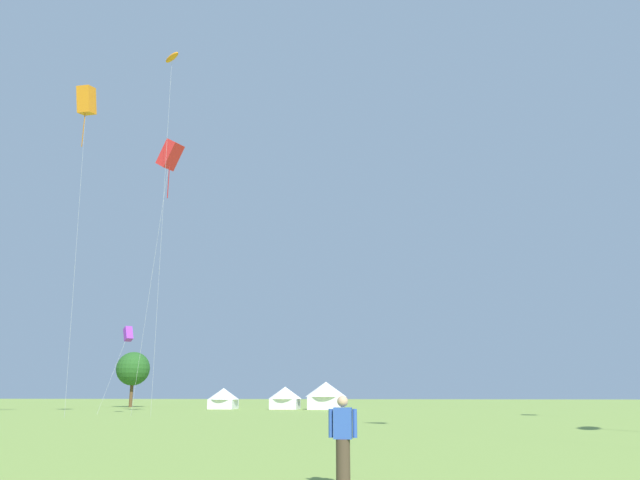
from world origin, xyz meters
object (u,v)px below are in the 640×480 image
kite_orange_parafoil (172,59)px  tree_distant_right (133,369)px  person_spectator (343,442)px  festival_tent_left (285,397)px  kite_orange_box (86,101)px  festival_tent_center (223,397)px  kite_purple_box (128,334)px  festival_tent_right (326,394)px  kite_red_box (170,155)px

kite_orange_parafoil → tree_distant_right: bearing=116.7°
person_spectator → festival_tent_left: festival_tent_left is taller
kite_orange_parafoil → kite_orange_box: 8.64m
person_spectator → festival_tent_center: size_ratio=0.47×
festival_tent_center → tree_distant_right: 18.26m
festival_tent_left → tree_distant_right: bearing=158.8°
kite_purple_box → festival_tent_left: kite_purple_box is taller
kite_orange_parafoil → festival_tent_right: size_ratio=6.83×
festival_tent_left → festival_tent_center: bearing=180.0°
kite_purple_box → person_spectator: size_ratio=4.62×
kite_orange_parafoil → person_spectator: size_ratio=18.83×
festival_tent_center → festival_tent_left: (7.40, 0.00, 0.08)m
kite_purple_box → festival_tent_center: kite_purple_box is taller
kite_orange_parafoil → kite_orange_box: size_ratio=1.13×
kite_red_box → festival_tent_left: bearing=71.2°
kite_red_box → person_spectator: (19.68, -37.99, -22.52)m
kite_orange_parafoil → tree_distant_right: kite_orange_parafoil is taller
festival_tent_center → tree_distant_right: (-15.52, 8.87, 3.72)m
festival_tent_right → person_spectator: bearing=-82.6°
festival_tent_right → kite_purple_box: bearing=-135.0°
kite_purple_box → festival_tent_center: 18.39m
festival_tent_left → tree_distant_right: size_ratio=0.53×
festival_tent_right → tree_distant_right: bearing=162.3°
kite_orange_box → festival_tent_left: (13.79, 25.10, -25.95)m
kite_red_box → person_spectator: size_ratio=14.35×
kite_orange_parafoil → festival_tent_right: kite_orange_parafoil is taller
kite_orange_box → kite_red_box: (6.59, 3.97, -4.00)m
kite_purple_box → festival_tent_center: (4.59, 16.79, -5.92)m
kite_orange_box → kite_red_box: bearing=31.1°
person_spectator → festival_tent_center: 62.38m
kite_red_box → person_spectator: kite_red_box is taller
kite_red_box → person_spectator: bearing=-62.6°
kite_orange_box → festival_tent_right: (18.58, 25.10, -25.65)m
kite_orange_box → tree_distant_right: 41.66m
kite_orange_box → festival_tent_left: kite_orange_box is taller
kite_orange_box → tree_distant_right: size_ratio=3.92×
kite_red_box → festival_tent_center: kite_red_box is taller
kite_purple_box → kite_red_box: bearing=-42.1°
kite_orange_parafoil → kite_purple_box: size_ratio=4.07×
kite_orange_box → festival_tent_center: (6.38, 25.10, -26.03)m
festival_tent_right → tree_distant_right: size_ratio=0.65×
kite_purple_box → tree_distant_right: size_ratio=1.09×
kite_purple_box → person_spectator: bearing=-60.0°
festival_tent_right → kite_orange_box: bearing=-126.5°
festival_tent_center → festival_tent_right: 12.20m
festival_tent_center → festival_tent_right: bearing=0.0°
festival_tent_right → tree_distant_right: (-27.72, 8.87, 3.34)m
kite_purple_box → person_spectator: 49.32m
festival_tent_center → festival_tent_left: bearing=0.0°
kite_orange_parafoil → kite_purple_box: bearing=128.6°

